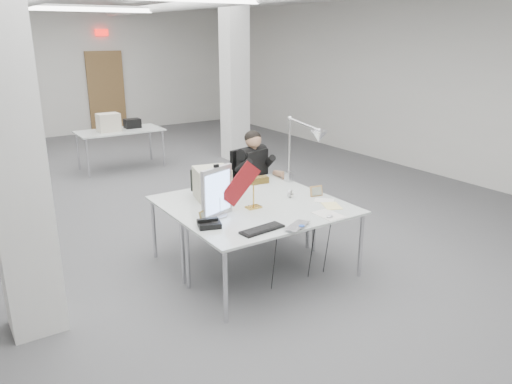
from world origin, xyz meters
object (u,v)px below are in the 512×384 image
office_chair (251,190)px  desk_main (277,217)px  seated_person (253,164)px  architect_lamp (302,149)px  monitor (217,192)px  beige_monitor (212,183)px  bankers_lamp (253,192)px  laptop (302,227)px  desk_phone (209,224)px

office_chair → desk_main: bearing=-127.0°
seated_person → architect_lamp: (0.20, -0.76, 0.32)m
office_chair → monitor: size_ratio=2.03×
seated_person → beige_monitor: 1.09m
architect_lamp → seated_person: bearing=116.0°
office_chair → monitor: monitor is taller
seated_person → bankers_lamp: 1.32m
desk_main → laptop: bearing=-90.7°
monitor → architect_lamp: 1.42m
bankers_lamp → desk_phone: size_ratio=1.67×
office_chair → architect_lamp: 1.09m
office_chair → seated_person: seated_person is taller
seated_person → architect_lamp: 0.85m
office_chair → monitor: 1.72m
desk_phone → beige_monitor: bearing=77.4°
desk_main → beige_monitor: bearing=107.6°
monitor → laptop: monitor is taller
desk_main → bankers_lamp: bankers_lamp is taller
office_chair → beige_monitor: bearing=-159.6°
monitor → bankers_lamp: monitor is taller
monitor → laptop: bearing=-74.6°
seated_person → desk_phone: seated_person is taller
desk_main → architect_lamp: bearing=38.7°
office_chair → seated_person: size_ratio=1.30×
office_chair → architect_lamp: bearing=-89.5°
office_chair → architect_lamp: architect_lamp is taller
laptop → monitor: bearing=98.3°
desk_main → beige_monitor: beige_monitor is taller
office_chair → bankers_lamp: size_ratio=2.94×
office_chair → desk_phone: 1.96m
monitor → bankers_lamp: size_ratio=1.45×
bankers_lamp → architect_lamp: (0.92, 0.35, 0.29)m
desk_phone → beige_monitor: beige_monitor is taller
desk_main → laptop: size_ratio=5.46×
desk_main → bankers_lamp: size_ratio=5.05×
laptop → seated_person: bearing=44.6°
office_chair → seated_person: 0.38m
bankers_lamp → beige_monitor: size_ratio=0.95×
office_chair → laptop: 2.03m
office_chair → bankers_lamp: bankers_lamp is taller
desk_phone → architect_lamp: 1.73m
monitor → desk_phone: bearing=-153.2°
desk_main → architect_lamp: 1.19m
monitor → desk_main: bearing=-51.4°
beige_monitor → desk_main: bearing=-59.4°
bankers_lamp → beige_monitor: 0.58m
office_chair → desk_phone: size_ratio=4.90×
office_chair → beige_monitor: size_ratio=2.80×
laptop → architect_lamp: 1.47m
monitor → architect_lamp: architect_lamp is taller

